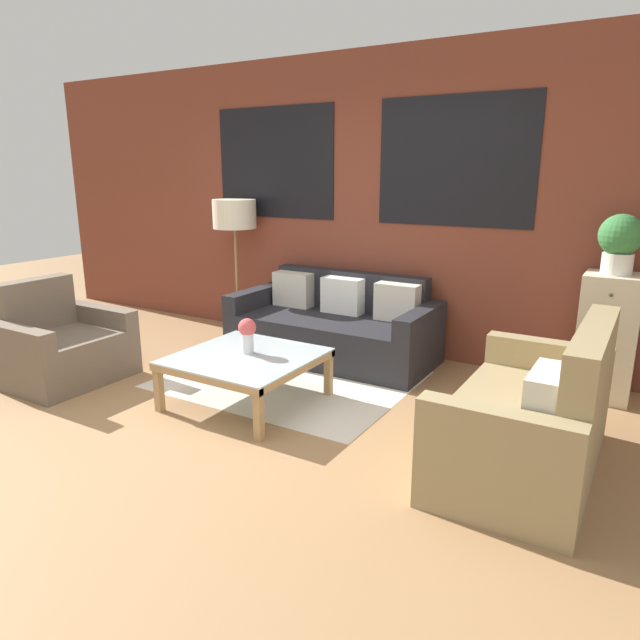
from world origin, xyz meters
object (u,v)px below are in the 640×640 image
coffee_table (246,361)px  settee_vintage (532,422)px  armchair_corner (62,348)px  potted_plant (620,241)px  floor_lamp (235,218)px  flower_vase (247,333)px  drawer_cabinet (607,337)px  couch_dark (335,328)px

coffee_table → settee_vintage: bearing=1.2°
armchair_corner → potted_plant: potted_plant is taller
floor_lamp → flower_vase: 2.05m
armchair_corner → drawer_cabinet: bearing=25.8°
floor_lamp → potted_plant: bearing=0.4°
settee_vintage → flower_vase: size_ratio=5.40×
armchair_corner → flower_vase: size_ratio=3.42×
couch_dark → armchair_corner: 2.40m
drawer_cabinet → potted_plant: (-0.00, 0.00, 0.74)m
armchair_corner → drawer_cabinet: drawer_cabinet is taller
couch_dark → settee_vintage: 2.41m
drawer_cabinet → potted_plant: 0.74m
settee_vintage → armchair_corner: size_ratio=1.58×
drawer_cabinet → floor_lamp: bearing=-179.6°
potted_plant → couch_dark: bearing=-174.7°
coffee_table → floor_lamp: size_ratio=0.69×
coffee_table → armchair_corner: bearing=-166.7°
settee_vintage → armchair_corner: 3.75m
coffee_table → flower_vase: 0.22m
floor_lamp → flower_vase: bearing=-48.8°
couch_dark → coffee_table: size_ratio=1.93×
settee_vintage → flower_vase: settee_vintage is taller
settee_vintage → potted_plant: 1.76m
drawer_cabinet → potted_plant: potted_plant is taller
coffee_table → flower_vase: size_ratio=3.64×
drawer_cabinet → coffee_table: bearing=-146.6°
couch_dark → coffee_table: 1.32m
coffee_table → couch_dark: bearing=88.8°
flower_vase → drawer_cabinet: bearing=32.5°
couch_dark → armchair_corner: armchair_corner is taller
settee_vintage → drawer_cabinet: drawer_cabinet is taller
couch_dark → coffee_table: couch_dark is taller
potted_plant → flower_vase: bearing=-147.5°
flower_vase → floor_lamp: bearing=131.2°
potted_plant → coffee_table: bearing=-146.6°
armchair_corner → potted_plant: (3.97, 1.92, 0.95)m
couch_dark → settee_vintage: size_ratio=1.30×
drawer_cabinet → flower_vase: bearing=-147.5°
floor_lamp → potted_plant: floor_lamp is taller
settee_vintage → coffee_table: 2.07m
floor_lamp → flower_vase: (1.27, -1.45, -0.70)m
couch_dark → coffee_table: bearing=-91.2°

